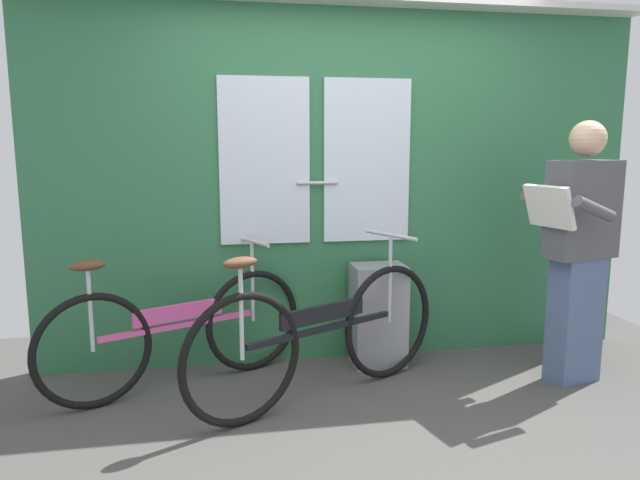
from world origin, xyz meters
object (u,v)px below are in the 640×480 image
bicycle_near_door (322,335)px  passenger_reading_newspaper (579,248)px  trash_bin_by_wall (378,315)px  bicycle_leaning_behind (178,331)px

bicycle_near_door → passenger_reading_newspaper: 1.70m
bicycle_near_door → trash_bin_by_wall: 0.69m
bicycle_near_door → trash_bin_by_wall: bicycle_near_door is taller
bicycle_leaning_behind → trash_bin_by_wall: (1.33, 0.17, -0.02)m
passenger_reading_newspaper → trash_bin_by_wall: 1.35m
bicycle_near_door → passenger_reading_newspaper: (1.63, -0.01, 0.48)m
bicycle_near_door → passenger_reading_newspaper: size_ratio=1.00×
bicycle_leaning_behind → trash_bin_by_wall: 1.34m
bicycle_leaning_behind → trash_bin_by_wall: bicycle_leaning_behind is taller
bicycle_near_door → bicycle_leaning_behind: size_ratio=1.04×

